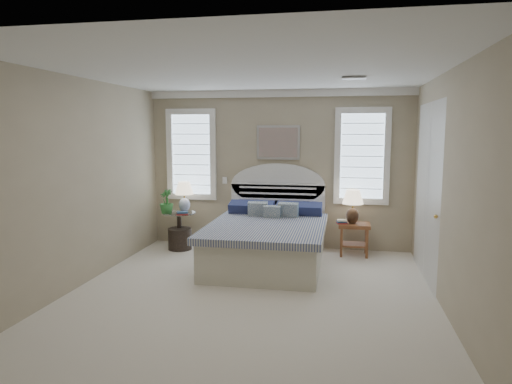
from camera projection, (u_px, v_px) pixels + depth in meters
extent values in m
cube|color=silver|center=(249.00, 296.00, 5.60)|extent=(4.50, 5.00, 0.01)
cube|color=white|center=(249.00, 71.00, 5.24)|extent=(4.50, 5.00, 0.01)
cube|color=tan|center=(278.00, 170.00, 7.85)|extent=(4.50, 0.02, 2.70)
cube|color=tan|center=(77.00, 183.00, 5.83)|extent=(0.02, 5.00, 2.70)
cube|color=tan|center=(450.00, 192.00, 5.00)|extent=(0.02, 5.00, 2.70)
cube|color=white|center=(278.00, 93.00, 7.64)|extent=(4.50, 0.08, 0.12)
cube|color=#B2B2B2|center=(354.00, 78.00, 5.80)|extent=(0.30, 0.20, 0.02)
cube|color=white|center=(225.00, 180.00, 8.04)|extent=(0.08, 0.01, 0.12)
cube|color=silver|center=(192.00, 155.00, 8.09)|extent=(0.90, 0.06, 1.60)
cube|color=silver|center=(362.00, 156.00, 7.54)|extent=(0.90, 0.06, 1.60)
cube|color=silver|center=(278.00, 142.00, 7.75)|extent=(0.74, 0.04, 0.58)
cube|color=silver|center=(427.00, 191.00, 6.19)|extent=(0.02, 1.80, 2.40)
cube|color=beige|center=(267.00, 247.00, 6.86)|extent=(1.60, 2.10, 0.55)
cube|color=navy|center=(266.00, 228.00, 6.76)|extent=(1.72, 2.15, 0.10)
cube|color=silver|center=(277.00, 216.00, 7.90)|extent=(1.62, 0.08, 1.10)
cube|color=navy|center=(252.00, 208.00, 7.68)|extent=(0.75, 0.31, 0.23)
cube|color=navy|center=(299.00, 209.00, 7.53)|extent=(0.75, 0.31, 0.23)
cube|color=#335174|center=(258.00, 212.00, 7.43)|extent=(0.33, 0.20, 0.34)
cube|color=#335174|center=(288.00, 213.00, 7.34)|extent=(0.33, 0.20, 0.34)
cube|color=#335174|center=(272.00, 214.00, 7.29)|extent=(0.28, 0.14, 0.29)
cylinder|color=black|center=(180.00, 247.00, 7.90)|extent=(0.32, 0.32, 0.03)
cylinder|color=black|center=(179.00, 231.00, 7.86)|extent=(0.08, 0.08, 0.60)
cylinder|color=silver|center=(179.00, 213.00, 7.82)|extent=(0.56, 0.56, 0.02)
cube|color=brown|center=(354.00, 225.00, 7.38)|extent=(0.50, 0.40, 0.06)
cube|color=brown|center=(354.00, 244.00, 7.43)|extent=(0.44, 0.34, 0.03)
cube|color=brown|center=(341.00, 243.00, 7.31)|extent=(0.04, 0.04, 0.47)
cube|color=brown|center=(341.00, 238.00, 7.60)|extent=(0.04, 0.04, 0.47)
cube|color=brown|center=(367.00, 244.00, 7.23)|extent=(0.04, 0.04, 0.47)
cube|color=brown|center=(366.00, 240.00, 7.53)|extent=(0.04, 0.04, 0.47)
cylinder|color=black|center=(180.00, 239.00, 7.81)|extent=(0.42, 0.42, 0.36)
cylinder|color=white|center=(185.00, 211.00, 7.90)|extent=(0.12, 0.12, 0.03)
ellipsoid|color=white|center=(184.00, 205.00, 7.89)|extent=(0.22, 0.22, 0.24)
cylinder|color=gold|center=(184.00, 196.00, 7.87)|extent=(0.03, 0.03, 0.09)
cylinder|color=black|center=(352.00, 222.00, 7.39)|extent=(0.14, 0.14, 0.03)
ellipsoid|color=black|center=(352.00, 216.00, 7.37)|extent=(0.26, 0.26, 0.26)
cylinder|color=gold|center=(353.00, 206.00, 7.35)|extent=(0.03, 0.03, 0.09)
imported|color=#2C6F32|center=(166.00, 202.00, 7.67)|extent=(0.30, 0.30, 0.41)
cube|color=maroon|center=(182.00, 214.00, 7.58)|extent=(0.23, 0.20, 0.03)
cube|color=navy|center=(182.00, 212.00, 7.58)|extent=(0.21, 0.19, 0.03)
cube|color=maroon|center=(342.00, 223.00, 7.34)|extent=(0.19, 0.15, 0.02)
cube|color=navy|center=(342.00, 222.00, 7.34)|extent=(0.18, 0.14, 0.02)
cube|color=#EFE5C5|center=(342.00, 220.00, 7.34)|extent=(0.17, 0.13, 0.02)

